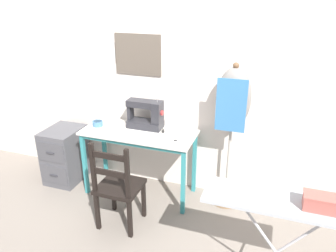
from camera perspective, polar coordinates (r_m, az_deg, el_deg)
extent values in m
plane|color=gray|center=(3.66, -6.40, -13.36)|extent=(14.00, 14.00, 0.00)
cube|color=silver|center=(3.60, -3.32, 8.64)|extent=(10.00, 0.05, 2.55)
cube|color=brown|center=(3.56, -5.26, 12.29)|extent=(0.52, 0.02, 0.43)
cube|color=black|center=(3.64, -7.83, 12.41)|extent=(0.18, 0.01, 0.22)
cube|color=silver|center=(3.49, -5.13, -1.14)|extent=(1.21, 0.51, 0.02)
cube|color=teal|center=(3.33, -6.63, -3.07)|extent=(1.13, 0.03, 0.04)
cube|color=teal|center=(3.75, -14.29, -6.48)|extent=(0.04, 0.04, 0.73)
cube|color=teal|center=(3.31, 2.66, -9.87)|extent=(0.04, 0.04, 0.73)
cube|color=teal|center=(4.07, -11.02, -3.75)|extent=(0.04, 0.04, 0.73)
cube|color=teal|center=(3.67, 4.62, -6.43)|extent=(0.04, 0.04, 0.73)
cube|color=#28282D|center=(3.56, -3.99, 0.33)|extent=(0.38, 0.18, 0.08)
cube|color=#28282D|center=(3.46, -1.85, 2.39)|extent=(0.09, 0.16, 0.23)
cube|color=#28282D|center=(3.49, -4.43, 3.91)|extent=(0.33, 0.14, 0.07)
cube|color=#28282D|center=(3.59, -6.56, 2.43)|extent=(0.04, 0.10, 0.16)
cylinder|color=#B22D2D|center=(3.44, -1.03, 2.29)|extent=(0.02, 0.06, 0.06)
cylinder|color=#99999E|center=(3.42, -1.88, 4.37)|extent=(0.01, 0.01, 0.02)
cylinder|color=teal|center=(3.68, -12.14, 0.44)|extent=(0.11, 0.11, 0.06)
cylinder|color=#243D54|center=(3.68, -12.18, 0.81)|extent=(0.09, 0.09, 0.01)
cube|color=silver|center=(3.23, 2.36, -2.81)|extent=(0.11, 0.03, 0.00)
cube|color=silver|center=(3.22, 2.21, -2.90)|extent=(0.10, 0.06, 0.00)
torus|color=black|center=(3.26, 1.27, -2.55)|extent=(0.03, 0.03, 0.01)
torus|color=black|center=(3.26, 1.32, -2.52)|extent=(0.03, 0.03, 0.01)
cylinder|color=black|center=(3.43, -0.85, -0.88)|extent=(0.03, 0.03, 0.04)
cylinder|color=beige|center=(3.42, -0.85, -0.58)|extent=(0.03, 0.03, 0.00)
cylinder|color=beige|center=(3.44, -0.85, -1.17)|extent=(0.03, 0.03, 0.00)
cube|color=black|center=(3.20, -8.37, -10.37)|extent=(0.40, 0.38, 0.04)
cube|color=black|center=(3.50, -9.48, -11.47)|extent=(0.04, 0.04, 0.40)
cube|color=black|center=(3.37, -4.26, -12.67)|extent=(0.04, 0.04, 0.40)
cube|color=black|center=(3.28, -12.19, -14.34)|extent=(0.04, 0.04, 0.40)
cube|color=black|center=(3.14, -6.65, -15.81)|extent=(0.04, 0.04, 0.40)
cube|color=black|center=(3.02, -12.93, -7.07)|extent=(0.04, 0.04, 0.48)
cube|color=black|center=(2.87, -7.08, -8.32)|extent=(0.04, 0.04, 0.48)
cube|color=black|center=(2.87, -10.28, -5.21)|extent=(0.34, 0.02, 0.06)
cube|color=black|center=(2.95, -10.05, -8.10)|extent=(0.34, 0.02, 0.06)
cube|color=#4C4C51|center=(4.10, -17.46, -4.78)|extent=(0.38, 0.48, 0.65)
cube|color=#46464B|center=(3.87, -19.78, -4.41)|extent=(0.35, 0.01, 0.23)
cube|color=#333338|center=(3.87, -19.87, -4.48)|extent=(0.10, 0.01, 0.02)
cube|color=#46464B|center=(4.00, -19.24, -8.07)|extent=(0.35, 0.01, 0.23)
cube|color=#333338|center=(4.00, -19.33, -8.14)|extent=(0.10, 0.01, 0.02)
cylinder|color=#846647|center=(3.74, 9.94, -12.41)|extent=(0.32, 0.32, 0.03)
cylinder|color=#ADA89E|center=(3.49, 10.47, -5.96)|extent=(0.03, 0.03, 0.93)
ellipsoid|color=gray|center=(3.23, 11.32, 4.68)|extent=(0.34, 0.24, 0.61)
sphere|color=brown|center=(3.14, 11.77, 10.27)|extent=(0.06, 0.06, 0.06)
cube|color=teal|center=(3.12, 10.92, 3.48)|extent=(0.29, 0.01, 0.52)
cube|color=#ADB2B7|center=(2.36, 19.60, -12.53)|extent=(1.07, 0.32, 0.02)
cube|color=#AD564C|center=(2.34, 25.11, -12.05)|extent=(0.21, 0.12, 0.10)
cube|color=#BE5F54|center=(2.31, 25.32, -10.99)|extent=(0.22, 0.13, 0.01)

